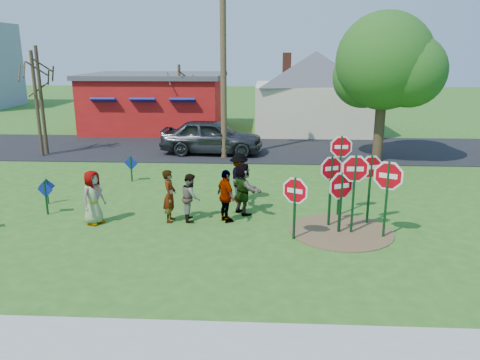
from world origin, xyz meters
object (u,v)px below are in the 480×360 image
(stop_sign_d, at_px, (371,173))
(utility_pole, at_px, (223,55))
(stop_sign_b, at_px, (341,155))
(stop_sign_c, at_px, (355,177))
(person_a, at_px, (93,197))
(suv, at_px, (212,136))
(stop_sign_a, at_px, (295,195))
(person_b, at_px, (170,196))
(leafy_tree, at_px, (387,66))

(stop_sign_d, bearing_deg, utility_pole, 104.01)
(stop_sign_d, relative_size, utility_pole, 0.24)
(stop_sign_b, bearing_deg, stop_sign_c, -86.73)
(stop_sign_d, bearing_deg, stop_sign_c, -144.24)
(person_a, relative_size, suv, 0.33)
(suv, bearing_deg, stop_sign_a, -158.14)
(stop_sign_c, relative_size, utility_pole, 0.26)
(suv, bearing_deg, stop_sign_d, -144.87)
(person_a, bearing_deg, suv, 10.83)
(stop_sign_c, bearing_deg, stop_sign_d, 50.11)
(stop_sign_a, distance_m, suv, 12.25)
(stop_sign_d, distance_m, person_b, 6.47)
(stop_sign_c, bearing_deg, suv, 114.68)
(person_b, relative_size, utility_pole, 0.18)
(stop_sign_d, distance_m, suv, 12.02)
(stop_sign_a, bearing_deg, leafy_tree, 91.83)
(stop_sign_c, bearing_deg, leafy_tree, 70.58)
(stop_sign_d, height_order, leafy_tree, leafy_tree)
(utility_pole, distance_m, leafy_tree, 7.94)
(stop_sign_d, xyz_separation_m, leafy_tree, (2.47, 9.00, 2.97))
(person_a, height_order, leafy_tree, leafy_tree)
(stop_sign_a, relative_size, leafy_tree, 0.28)
(stop_sign_c, relative_size, person_b, 1.49)
(person_b, bearing_deg, stop_sign_c, -98.01)
(stop_sign_b, bearing_deg, suv, 116.10)
(stop_sign_b, relative_size, leafy_tree, 0.40)
(stop_sign_a, height_order, person_b, stop_sign_a)
(stop_sign_a, relative_size, stop_sign_b, 0.71)
(person_a, xyz_separation_m, leafy_tree, (11.30, 9.43, 3.80))
(stop_sign_c, height_order, leafy_tree, leafy_tree)
(person_a, height_order, utility_pole, utility_pole)
(person_b, xyz_separation_m, leafy_tree, (8.89, 9.09, 3.82))
(stop_sign_a, height_order, stop_sign_d, stop_sign_d)
(person_b, bearing_deg, person_a, 97.50)
(suv, xyz_separation_m, leafy_tree, (8.65, -1.28, 3.72))
(stop_sign_a, bearing_deg, person_b, -170.93)
(person_a, bearing_deg, person_b, -57.18)
(stop_sign_d, bearing_deg, stop_sign_b, 121.54)
(stop_sign_d, xyz_separation_m, utility_pole, (-5.45, 9.38, 3.52))
(stop_sign_a, distance_m, stop_sign_d, 2.83)
(stop_sign_d, bearing_deg, stop_sign_a, -166.61)
(stop_sign_d, distance_m, utility_pole, 11.40)
(suv, relative_size, leafy_tree, 0.75)
(leafy_tree, bearing_deg, utility_pole, 177.26)
(stop_sign_c, xyz_separation_m, leafy_tree, (3.12, 9.83, 2.89))
(person_a, relative_size, utility_pole, 0.18)
(stop_sign_b, relative_size, person_b, 1.65)
(stop_sign_a, bearing_deg, stop_sign_b, 80.31)
(person_a, bearing_deg, stop_sign_c, -68.13)
(stop_sign_c, bearing_deg, stop_sign_a, -164.68)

